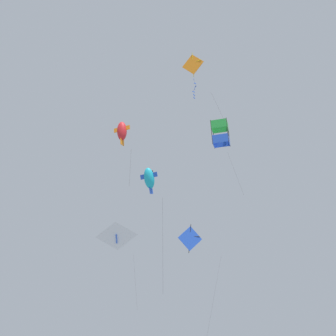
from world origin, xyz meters
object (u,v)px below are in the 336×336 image
(kite_fish_near_left, at_px, (149,178))
(kite_diamond_far_centre, at_px, (193,66))
(kite_box_highest, at_px, (220,133))
(kite_diamond_low_drifter, at_px, (190,239))
(kite_delta_near_right, at_px, (117,236))
(kite_fish_upper_right, at_px, (122,131))

(kite_fish_near_left, height_order, kite_diamond_far_centre, kite_diamond_far_centre)
(kite_box_highest, xyz_separation_m, kite_diamond_low_drifter, (2.80, 6.61, -6.21))
(kite_fish_near_left, xyz_separation_m, kite_diamond_far_centre, (1.06, -3.15, 7.66))
(kite_delta_near_right, height_order, kite_diamond_low_drifter, kite_diamond_low_drifter)
(kite_box_highest, height_order, kite_diamond_low_drifter, kite_box_highest)
(kite_fish_near_left, relative_size, kite_diamond_low_drifter, 0.77)
(kite_fish_near_left, xyz_separation_m, kite_diamond_low_drifter, (9.24, 6.10, -0.30))
(kite_diamond_far_centre, height_order, kite_diamond_low_drifter, kite_diamond_far_centre)
(kite_box_highest, bearing_deg, kite_fish_near_left, -129.60)
(kite_delta_near_right, bearing_deg, kite_diamond_far_centre, -46.05)
(kite_fish_upper_right, distance_m, kite_fish_near_left, 3.59)
(kite_diamond_low_drifter, bearing_deg, kite_box_highest, -92.47)
(kite_fish_near_left, bearing_deg, kite_diamond_far_centre, -8.03)
(kite_fish_near_left, distance_m, kite_diamond_low_drifter, 11.08)
(kite_box_highest, xyz_separation_m, kite_fish_near_left, (-6.44, 0.51, -5.91))
(kite_fish_near_left, distance_m, kite_diamond_far_centre, 8.36)
(kite_fish_upper_right, xyz_separation_m, kite_diamond_low_drifter, (12.25, 7.38, -1.79))
(kite_delta_near_right, distance_m, kite_fish_near_left, 7.37)
(kite_diamond_far_centre, bearing_deg, kite_fish_upper_right, -153.91)
(kite_diamond_far_centre, bearing_deg, kite_delta_near_right, 133.71)
(kite_delta_near_right, xyz_separation_m, kite_diamond_low_drifter, (6.93, -0.75, 1.11))
(kite_diamond_far_centre, bearing_deg, kite_fish_near_left, 159.48)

